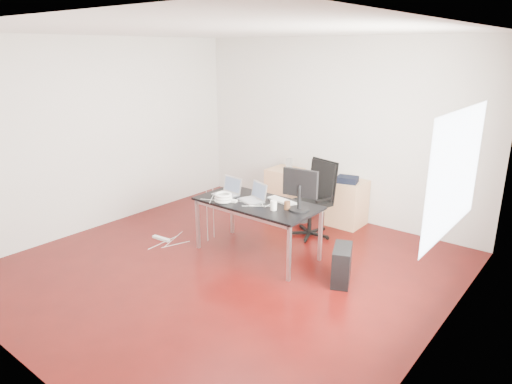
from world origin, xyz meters
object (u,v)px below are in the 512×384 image
Objects in this scene: office_chair at (315,195)px; desk at (257,206)px; filing_cabinet_right at (347,203)px; pc_tower at (342,265)px; filing_cabinet_left at (284,189)px.

desk is at bearing -87.64° from office_chair.
filing_cabinet_right is 1.90m from pc_tower.
filing_cabinet_right is at bearing 0.00° from filing_cabinet_left.
office_chair reaches higher than filing_cabinet_right.
desk is 1.79m from filing_cabinet_right.
filing_cabinet_left is at bearing 180.00° from filing_cabinet_right.
office_chair is 2.40× the size of pc_tower.
filing_cabinet_left is at bearing 116.42° from pc_tower.
office_chair reaches higher than pc_tower.
pc_tower is at bearing -31.73° from office_chair.
filing_cabinet_left is 2.64m from pc_tower.
desk is 1.90m from filing_cabinet_left.
filing_cabinet_right is at bearing 76.43° from desk.
office_chair is (0.22, 1.07, -0.07)m from desk.
filing_cabinet_left reaches higher than pc_tower.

